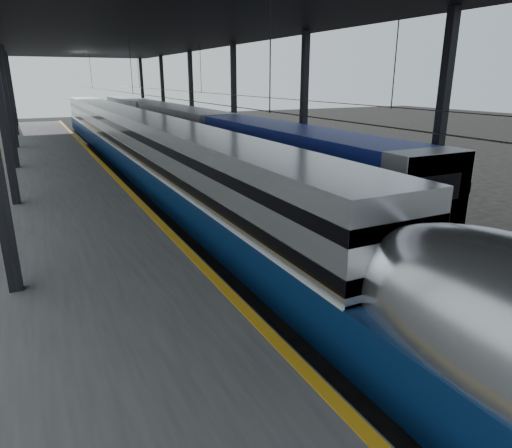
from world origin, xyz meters
TOP-DOWN VIEW (x-y plane):
  - ground at (0.00, 0.00)m, footprint 160.00×160.00m
  - platform at (-3.50, 20.00)m, footprint 6.00×80.00m
  - yellow_strip at (-0.70, 20.00)m, footprint 0.30×80.00m
  - rails at (4.50, 20.00)m, footprint 6.52×80.00m
  - canopy at (1.90, 20.00)m, footprint 18.00×75.00m
  - tgv_train at (2.00, 23.37)m, footprint 2.93×65.20m
  - second_train at (7.00, 29.70)m, footprint 3.04×56.05m

SIDE VIEW (x-z plane):
  - ground at x=0.00m, z-range 0.00..0.00m
  - rails at x=4.50m, z-range 0.00..0.16m
  - platform at x=-3.50m, z-range 0.00..1.00m
  - yellow_strip at x=-0.70m, z-range 1.00..1.01m
  - tgv_train at x=2.00m, z-range -0.14..4.07m
  - second_train at x=7.00m, z-range 0.03..4.22m
  - canopy at x=1.90m, z-range 4.38..13.85m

